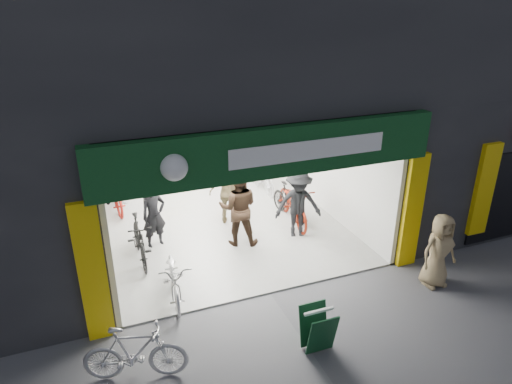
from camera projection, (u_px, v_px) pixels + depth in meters
ground at (270, 294)px, 9.21m from camera, size 60.00×60.00×0.00m
building at (231, 46)px, 12.07m from camera, size 17.00×10.27×8.00m
bike_left_front at (174, 277)px, 8.94m from camera, size 0.79×1.80×0.92m
bike_left_midfront at (139, 240)px, 10.15m from camera, size 0.51×1.76×1.06m
bike_left_midback at (114, 191)px, 12.68m from camera, size 0.94×2.12×1.08m
bike_left_back at (119, 194)px, 12.65m from camera, size 0.49×1.57×0.94m
bike_right_front at (289, 202)px, 12.18m from camera, size 0.64×1.64×0.96m
bike_right_mid at (293, 204)px, 11.93m from camera, size 0.92×2.10×1.07m
bike_right_back at (262, 177)px, 13.81m from camera, size 0.55×1.66×0.98m
parked_bike at (135, 353)px, 7.01m from camera, size 1.68×0.90×0.97m
customer_a at (154, 216)px, 10.65m from camera, size 0.68×0.55×1.63m
customer_b at (238, 208)px, 10.70m from camera, size 1.14×1.02×1.93m
customer_c at (298, 205)px, 11.07m from camera, size 1.26×0.92×1.75m
customer_d at (229, 193)px, 11.72m from camera, size 1.12×0.75×1.76m
pedestrian_near at (439, 251)px, 9.21m from camera, size 0.79×0.52×1.60m
sandwich_board at (318, 328)px, 7.61m from camera, size 0.53×0.52×0.78m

